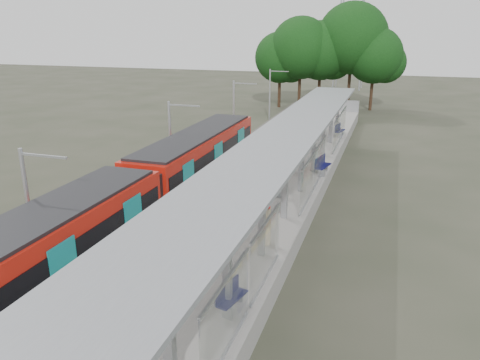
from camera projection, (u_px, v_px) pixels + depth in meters
name	position (u px, v px, depth m)	size (l,w,h in m)	color
trackbed	(205.00, 183.00, 29.76)	(3.00, 70.00, 0.24)	#59544C
platform	(274.00, 185.00, 28.31)	(6.00, 50.00, 1.00)	gray
tactile_strip	(234.00, 173.00, 28.91)	(0.60, 50.00, 0.02)	yellow
end_fence	(330.00, 105.00, 50.52)	(6.00, 0.10, 1.20)	#9EA0A5
train	(138.00, 197.00, 21.78)	(2.74, 27.60, 3.62)	black
canopy	(288.00, 141.00, 23.25)	(3.27, 38.00, 3.66)	#9EA0A5
tree_cluster	(329.00, 48.00, 55.96)	(17.47, 9.88, 12.61)	#382316
catenary_masts	(172.00, 142.00, 28.50)	(2.08, 48.16, 5.40)	#9EA0A5
bench_near	(230.00, 296.00, 14.78)	(0.70, 1.38, 0.90)	#111155
bench_mid	(322.00, 165.00, 28.64)	(0.82, 1.66, 1.09)	#111155
bench_far	(339.00, 130.00, 38.59)	(0.70, 1.55, 1.02)	#111155
info_pillar_near	(266.00, 226.00, 19.19)	(0.43, 0.43, 1.89)	#C9B793
info_pillar_far	(287.00, 159.00, 28.96)	(0.42, 0.42, 1.87)	#C9B793
litter_bin	(277.00, 188.00, 24.79)	(0.46, 0.46, 0.94)	#9EA0A5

